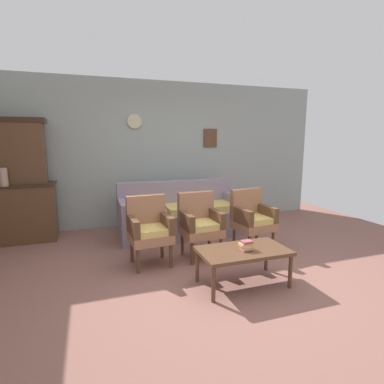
% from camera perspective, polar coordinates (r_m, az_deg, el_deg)
% --- Properties ---
extents(ground_plane, '(7.68, 7.68, 0.00)m').
position_cam_1_polar(ground_plane, '(3.78, 5.55, -15.68)').
color(ground_plane, '#84564C').
extents(wall_back_with_decor, '(6.40, 0.09, 2.70)m').
position_cam_1_polar(wall_back_with_decor, '(5.90, -4.90, 7.25)').
color(wall_back_with_decor, '#939E99').
rests_on(wall_back_with_decor, ground).
extents(side_cabinet, '(1.16, 0.55, 0.93)m').
position_cam_1_polar(side_cabinet, '(5.58, -29.96, -3.43)').
color(side_cabinet, brown).
rests_on(side_cabinet, ground).
extents(cabinet_upper_hutch, '(0.99, 0.38, 1.03)m').
position_cam_1_polar(cabinet_upper_hutch, '(5.53, -30.70, 6.73)').
color(cabinet_upper_hutch, brown).
rests_on(cabinet_upper_hutch, side_cabinet).
extents(vase_on_cabinet, '(0.12, 0.12, 0.28)m').
position_cam_1_polar(vase_on_cabinet, '(5.33, -32.10, 2.41)').
color(vase_on_cabinet, tan).
rests_on(vase_on_cabinet, side_cabinet).
extents(floral_couch, '(2.09, 0.81, 0.90)m').
position_cam_1_polar(floral_couch, '(5.23, -2.09, -4.49)').
color(floral_couch, gray).
rests_on(floral_couch, ground).
extents(armchair_by_doorway, '(0.55, 0.52, 0.90)m').
position_cam_1_polar(armchair_by_doorway, '(3.99, -8.10, -6.61)').
color(armchair_by_doorway, '#9E6B4C').
rests_on(armchair_by_doorway, ground).
extents(armchair_near_couch_end, '(0.54, 0.51, 0.90)m').
position_cam_1_polar(armchair_near_couch_end, '(4.19, 1.48, -5.69)').
color(armchair_near_couch_end, '#9E6B4C').
rests_on(armchair_near_couch_end, ground).
extents(armchair_near_cabinet, '(0.57, 0.55, 0.90)m').
position_cam_1_polar(armchair_near_cabinet, '(4.54, 11.26, -4.65)').
color(armchair_near_cabinet, '#9E6B4C').
rests_on(armchair_near_cabinet, ground).
extents(coffee_table, '(1.00, 0.56, 0.42)m').
position_cam_1_polar(coffee_table, '(3.49, 9.65, -11.30)').
color(coffee_table, brown).
rests_on(coffee_table, ground).
extents(book_stack_on_table, '(0.13, 0.13, 0.11)m').
position_cam_1_polar(book_stack_on_table, '(3.44, 10.18, -9.95)').
color(book_stack_on_table, '#CB78AD').
rests_on(book_stack_on_table, coffee_table).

